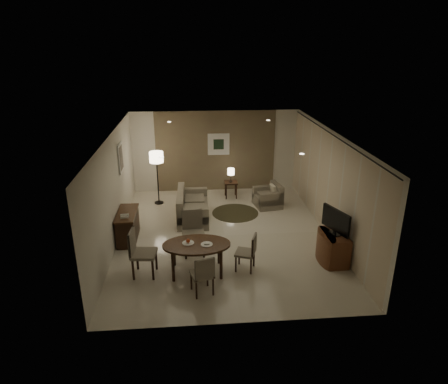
{
  "coord_description": "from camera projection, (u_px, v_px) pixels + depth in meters",
  "views": [
    {
      "loc": [
        -0.82,
        -9.39,
        4.83
      ],
      "look_at": [
        0.0,
        0.2,
        1.15
      ],
      "focal_mm": 32.0,
      "sensor_mm": 36.0,
      "label": 1
    }
  ],
  "objects": [
    {
      "name": "taupe_accent",
      "position": [
        216.0,
        151.0,
        13.29
      ],
      "size": [
        3.96,
        0.03,
        2.7
      ],
      "primitive_type": "cube",
      "color": "#6F6445",
      "rests_on": "wall_back"
    },
    {
      "name": "tv_cabinet",
      "position": [
        334.0,
        247.0,
        9.2
      ],
      "size": [
        0.48,
        0.9,
        0.7
      ],
      "primitive_type": null,
      "color": "brown",
      "rests_on": "floor"
    },
    {
      "name": "sofa",
      "position": [
        193.0,
        205.0,
        11.4
      ],
      "size": [
        1.74,
        0.89,
        0.81
      ],
      "primitive_type": null,
      "rotation": [
        0.0,
        0.0,
        1.55
      ],
      "color": "gray",
      "rests_on": "floor"
    },
    {
      "name": "downlight_fl",
      "position": [
        169.0,
        122.0,
        11.14
      ],
      "size": [
        0.1,
        0.1,
        0.01
      ],
      "primitive_type": "cylinder",
      "color": "white",
      "rests_on": "ceiling"
    },
    {
      "name": "art_left_frame",
      "position": [
        121.0,
        158.0,
        10.77
      ],
      "size": [
        0.03,
        0.6,
        0.8
      ],
      "primitive_type": "cube",
      "color": "silver",
      "rests_on": "wall_left"
    },
    {
      "name": "armchair",
      "position": [
        268.0,
        195.0,
        12.26
      ],
      "size": [
        0.87,
        0.91,
        0.71
      ],
      "primitive_type": null,
      "rotation": [
        0.0,
        0.0,
        -1.4
      ],
      "color": "gray",
      "rests_on": "floor"
    },
    {
      "name": "console_desk",
      "position": [
        128.0,
        226.0,
        10.2
      ],
      "size": [
        0.48,
        1.2,
        0.75
      ],
      "primitive_type": null,
      "color": "#4E3119",
      "rests_on": "floor"
    },
    {
      "name": "curtain_rod",
      "position": [
        333.0,
        135.0,
        9.8
      ],
      "size": [
        0.03,
        6.8,
        0.03
      ],
      "primitive_type": "cylinder",
      "rotation": [
        1.57,
        0.0,
        0.0
      ],
      "color": "black",
      "rests_on": "wall_right"
    },
    {
      "name": "chair_far",
      "position": [
        194.0,
        234.0,
        9.44
      ],
      "size": [
        0.56,
        0.56,
        1.06
      ],
      "primitive_type": null,
      "rotation": [
        0.0,
        0.0,
        0.09
      ],
      "color": "gray",
      "rests_on": "floor"
    },
    {
      "name": "room_shell",
      "position": [
        223.0,
        182.0,
        10.42
      ],
      "size": [
        5.5,
        7.0,
        2.7
      ],
      "color": "beige",
      "rests_on": "ground"
    },
    {
      "name": "art_back_canvas",
      "position": [
        219.0,
        144.0,
        13.17
      ],
      "size": [
        0.34,
        0.01,
        0.34
      ],
      "primitive_type": "cube",
      "color": "black",
      "rests_on": "wall_back"
    },
    {
      "name": "table_lamp",
      "position": [
        231.0,
        175.0,
        12.82
      ],
      "size": [
        0.22,
        0.22,
        0.5
      ],
      "primitive_type": null,
      "color": "#FFEAC1",
      "rests_on": "side_table"
    },
    {
      "name": "side_table",
      "position": [
        231.0,
        189.0,
        13.0
      ],
      "size": [
        0.41,
        0.41,
        0.53
      ],
      "primitive_type": null,
      "color": "black",
      "rests_on": "floor"
    },
    {
      "name": "plate_b",
      "position": [
        207.0,
        244.0,
        8.6
      ],
      "size": [
        0.26,
        0.26,
        0.02
      ],
      "primitive_type": "cylinder",
      "color": "white",
      "rests_on": "dining_table"
    },
    {
      "name": "downlight_fr",
      "position": [
        268.0,
        120.0,
        11.36
      ],
      "size": [
        0.1,
        0.1,
        0.01
      ],
      "primitive_type": "cylinder",
      "color": "white",
      "rests_on": "ceiling"
    },
    {
      "name": "chair_left",
      "position": [
        144.0,
        253.0,
        8.6
      ],
      "size": [
        0.56,
        0.56,
        1.05
      ],
      "primitive_type": null,
      "rotation": [
        0.0,
        0.0,
        1.47
      ],
      "color": "gray",
      "rests_on": "floor"
    },
    {
      "name": "fruit_apple",
      "position": [
        188.0,
        241.0,
        8.64
      ],
      "size": [
        0.09,
        0.09,
        0.09
      ],
      "primitive_type": "sphere",
      "color": "red",
      "rests_on": "plate_a"
    },
    {
      "name": "napkin",
      "position": [
        207.0,
        243.0,
        8.59
      ],
      "size": [
        0.12,
        0.08,
        0.03
      ],
      "primitive_type": "cube",
      "color": "white",
      "rests_on": "plate_b"
    },
    {
      "name": "flat_tv",
      "position": [
        336.0,
        221.0,
        8.96
      ],
      "size": [
        0.36,
        0.85,
        0.6
      ],
      "primitive_type": null,
      "rotation": [
        0.0,
        0.0,
        0.35
      ],
      "color": "black",
      "rests_on": "tv_cabinet"
    },
    {
      "name": "art_back_frame",
      "position": [
        219.0,
        144.0,
        13.19
      ],
      "size": [
        0.72,
        0.03,
        0.72
      ],
      "primitive_type": "cube",
      "color": "silver",
      "rests_on": "wall_back"
    },
    {
      "name": "dining_table",
      "position": [
        197.0,
        258.0,
        8.76
      ],
      "size": [
        1.48,
        0.93,
        0.69
      ],
      "primitive_type": null,
      "color": "#4E3119",
      "rests_on": "floor"
    },
    {
      "name": "chair_near",
      "position": [
        202.0,
        274.0,
        8.01
      ],
      "size": [
        0.53,
        0.53,
        0.88
      ],
      "primitive_type": null,
      "rotation": [
        0.0,
        0.0,
        3.43
      ],
      "color": "gray",
      "rests_on": "floor"
    },
    {
      "name": "telephone",
      "position": [
        125.0,
        216.0,
        9.77
      ],
      "size": [
        0.2,
        0.14,
        0.09
      ],
      "primitive_type": null,
      "color": "white",
      "rests_on": "console_desk"
    },
    {
      "name": "downlight_nl",
      "position": [
        161.0,
        157.0,
        7.79
      ],
      "size": [
        0.1,
        0.1,
        0.01
      ],
      "primitive_type": "cylinder",
      "color": "white",
      "rests_on": "ceiling"
    },
    {
      "name": "downlight_nr",
      "position": [
        302.0,
        154.0,
        8.01
      ],
      "size": [
        0.1,
        0.1,
        0.01
      ],
      "primitive_type": "cylinder",
      "color": "white",
      "rests_on": "ceiling"
    },
    {
      "name": "round_rug",
      "position": [
        235.0,
        213.0,
        11.89
      ],
      "size": [
        1.37,
        1.37,
        0.01
      ],
      "primitive_type": "cylinder",
      "color": "#403C23",
      "rests_on": "floor"
    },
    {
      "name": "floor_lamp",
      "position": [
        158.0,
        178.0,
        12.32
      ],
      "size": [
        0.42,
        0.42,
        1.67
      ],
      "primitive_type": null,
      "color": "#FFE5B7",
      "rests_on": "floor"
    },
    {
      "name": "plate_a",
      "position": [
        188.0,
        243.0,
        8.66
      ],
      "size": [
        0.26,
        0.26,
        0.02
      ],
      "primitive_type": "cylinder",
      "color": "white",
      "rests_on": "dining_table"
    },
    {
      "name": "art_left_canvas",
      "position": [
        121.0,
        158.0,
        10.77
      ],
      "size": [
        0.01,
        0.46,
        0.64
      ],
      "primitive_type": "cube",
      "color": "gray",
      "rests_on": "wall_left"
    },
    {
      "name": "chair_right",
      "position": [
        245.0,
        252.0,
        8.84
      ],
      "size": [
        0.53,
        0.53,
        0.85
      ],
      "primitive_type": null,
      "rotation": [
        0.0,
        0.0,
        -1.91
      ],
      "color": "gray",
      "rests_on": "floor"
    },
    {
      "name": "curtain_wall",
      "position": [
        328.0,
        185.0,
        10.27
      ],
      "size": [
        0.08,
        6.7,
        2.58
      ],
      "primitive_type": null,
      "color": "beige",
      "rests_on": "wall_right"
    }
  ]
}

